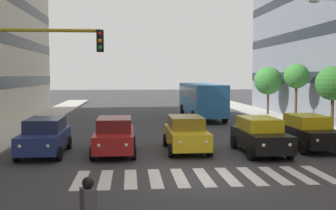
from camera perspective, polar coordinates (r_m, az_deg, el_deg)
The scene contains 13 objects.
ground_plane at distance 15.13m, azimuth 5.12°, elevation -10.14°, with size 180.00×180.00×0.00m, color #38383A.
crosswalk_markings at distance 15.13m, azimuth 5.12°, elevation -10.12°, with size 9.45×2.80×0.01m.
car_0 at distance 21.72m, azimuth 19.26°, elevation -3.58°, with size 2.02×4.44×1.72m.
car_1 at distance 19.78m, azimuth 12.90°, elevation -4.20°, with size 2.02×4.44×1.72m.
car_2 at distance 19.96m, azimuth 2.57°, elevation -4.02°, with size 2.02×4.44×1.72m.
car_3 at distance 19.42m, azimuth -7.60°, elevation -4.28°, with size 2.02×4.44×1.72m.
car_4 at distance 19.89m, azimuth -17.07°, elevation -4.23°, with size 2.02×4.44×1.72m.
bus_behind_traffic at distance 35.15m, azimuth 4.72°, elevation 1.14°, with size 2.78×10.50×3.00m.
traffic_light_gantry at distance 14.93m, azimuth -21.90°, elevation 3.87°, with size 4.80×0.36×5.50m.
street_lamp_right at distance 21.37m, azimuth -22.19°, elevation 6.82°, with size 3.23×0.28×7.65m.
street_tree_1 at distance 27.68m, azimuth 22.37°, elevation 2.82°, with size 2.19×2.19×4.18m.
street_tree_2 at distance 32.44m, azimuth 17.77°, elevation 3.88°, with size 1.92×1.92×4.51m.
street_tree_3 at distance 38.29m, azimuth 14.04°, elevation 3.35°, with size 2.57×2.57×4.38m.
Camera 1 is at (2.70, 14.41, 3.75)m, focal length 42.96 mm.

